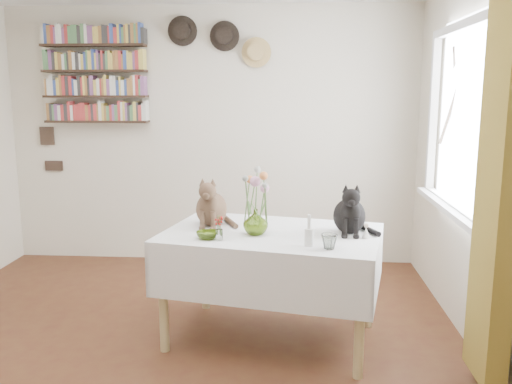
# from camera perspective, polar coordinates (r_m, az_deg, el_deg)

# --- Properties ---
(room) EXTENTS (4.08, 4.58, 2.58)m
(room) POSITION_cam_1_polar(r_m,az_deg,el_deg) (3.17, -10.80, 2.43)
(room) COLOR brown
(room) RESTS_ON ground
(window) EXTENTS (0.12, 1.52, 1.32)m
(window) POSITION_cam_1_polar(r_m,az_deg,el_deg) (4.02, 20.79, 5.71)
(window) COLOR white
(window) RESTS_ON room
(curtain) EXTENTS (0.12, 0.38, 2.10)m
(curtain) POSITION_cam_1_polar(r_m,az_deg,el_deg) (3.16, 24.13, -0.16)
(curtain) COLOR brown
(curtain) RESTS_ON room
(dining_table) EXTENTS (1.58, 1.19, 0.76)m
(dining_table) POSITION_cam_1_polar(r_m,az_deg,el_deg) (3.69, 1.67, -7.04)
(dining_table) COLOR white
(dining_table) RESTS_ON room
(tabby_cat) EXTENTS (0.25, 0.31, 0.36)m
(tabby_cat) POSITION_cam_1_polar(r_m,az_deg,el_deg) (3.80, -4.72, -0.84)
(tabby_cat) COLOR brown
(tabby_cat) RESTS_ON dining_table
(black_cat) EXTENTS (0.25, 0.31, 0.35)m
(black_cat) POSITION_cam_1_polar(r_m,az_deg,el_deg) (3.64, 9.82, -1.54)
(black_cat) COLOR black
(black_cat) RESTS_ON dining_table
(flower_vase) EXTENTS (0.22, 0.22, 0.17)m
(flower_vase) POSITION_cam_1_polar(r_m,az_deg,el_deg) (3.56, -0.04, -3.15)
(flower_vase) COLOR #89AA34
(flower_vase) RESTS_ON dining_table
(green_bowl) EXTENTS (0.17, 0.17, 0.05)m
(green_bowl) POSITION_cam_1_polar(r_m,az_deg,el_deg) (3.48, -5.09, -4.54)
(green_bowl) COLOR #89AA34
(green_bowl) RESTS_ON dining_table
(drinking_glass) EXTENTS (0.13, 0.13, 0.09)m
(drinking_glass) POSITION_cam_1_polar(r_m,az_deg,el_deg) (3.27, 7.71, -5.19)
(drinking_glass) COLOR white
(drinking_glass) RESTS_ON dining_table
(candlestick) EXTENTS (0.05, 0.05, 0.19)m
(candlestick) POSITION_cam_1_polar(r_m,az_deg,el_deg) (3.32, 5.59, -4.58)
(candlestick) COLOR white
(candlestick) RESTS_ON dining_table
(berry_jar) EXTENTS (0.04, 0.04, 0.18)m
(berry_jar) POSITION_cam_1_polar(r_m,az_deg,el_deg) (3.42, -3.90, -3.81)
(berry_jar) COLOR white
(berry_jar) RESTS_ON dining_table
(porcelain_figurine) EXTENTS (0.05, 0.05, 0.10)m
(porcelain_figurine) POSITION_cam_1_polar(r_m,az_deg,el_deg) (3.55, 11.51, -4.11)
(porcelain_figurine) COLOR white
(porcelain_figurine) RESTS_ON dining_table
(flower_bouquet) EXTENTS (0.17, 0.13, 0.39)m
(flower_bouquet) POSITION_cam_1_polar(r_m,az_deg,el_deg) (3.51, -0.02, 0.92)
(flower_bouquet) COLOR #4C7233
(flower_bouquet) RESTS_ON flower_vase
(bookshelf_unit) EXTENTS (1.00, 0.16, 0.91)m
(bookshelf_unit) POSITION_cam_1_polar(r_m,az_deg,el_deg) (5.54, -16.58, 11.72)
(bookshelf_unit) COLOR #301F16
(bookshelf_unit) RESTS_ON room
(wall_hats) EXTENTS (0.98, 0.09, 0.48)m
(wall_hats) POSITION_cam_1_polar(r_m,az_deg,el_deg) (5.29, -3.73, 15.72)
(wall_hats) COLOR black
(wall_hats) RESTS_ON room
(wall_art_plaques) EXTENTS (0.21, 0.02, 0.44)m
(wall_art_plaques) POSITION_cam_1_polar(r_m,az_deg,el_deg) (5.83, -20.87, 4.31)
(wall_art_plaques) COLOR #38281E
(wall_art_plaques) RESTS_ON room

